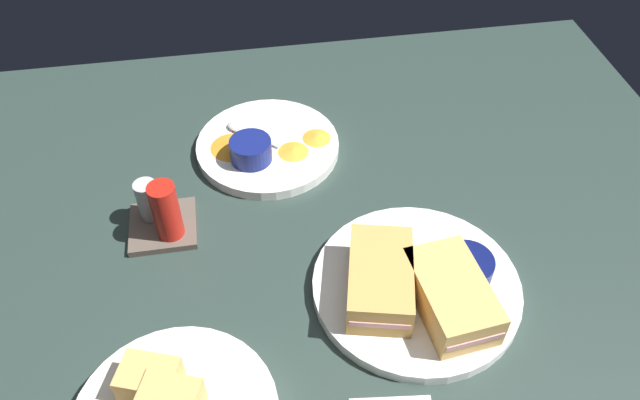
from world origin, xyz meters
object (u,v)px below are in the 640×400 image
at_px(plate_sandwich_main, 416,287).
at_px(condiment_caddy, 161,214).
at_px(plate_chips_companion, 268,146).
at_px(ramekin_dark_sauce, 466,269).
at_px(spoon_by_gravy_ramekin, 243,130).
at_px(sandwich_half_near, 380,279).
at_px(spoon_by_dark_ramekin, 425,291).
at_px(ramekin_light_gravy, 251,150).
at_px(sandwich_half_far, 451,295).

bearing_deg(plate_sandwich_main, condiment_caddy, 63.60).
bearing_deg(plate_sandwich_main, plate_chips_companion, 27.46).
xyz_separation_m(ramekin_dark_sauce, spoon_by_gravy_ramekin, (0.33, 0.25, -0.02)).
bearing_deg(sandwich_half_near, plate_sandwich_main, -85.72).
height_order(spoon_by_dark_ramekin, spoon_by_gravy_ramekin, same).
height_order(sandwich_half_near, ramekin_light_gravy, sandwich_half_near).
bearing_deg(spoon_by_gravy_ramekin, spoon_by_dark_ramekin, -150.50).
distance_m(ramekin_dark_sauce, plate_chips_companion, 0.37).
bearing_deg(spoon_by_dark_ramekin, ramekin_light_gravy, 33.88).
bearing_deg(ramekin_dark_sauce, plate_sandwich_main, 85.28).
bearing_deg(ramekin_dark_sauce, sandwich_half_near, 89.40).
height_order(sandwich_half_near, spoon_by_gravy_ramekin, sandwich_half_near).
bearing_deg(spoon_by_dark_ramekin, ramekin_dark_sauce, -78.11).
bearing_deg(plate_chips_companion, ramekin_dark_sauce, -144.82).
bearing_deg(spoon_by_dark_ramekin, plate_sandwich_main, 21.11).
relative_size(sandwich_half_near, ramekin_light_gravy, 2.34).
xyz_separation_m(ramekin_dark_sauce, spoon_by_dark_ramekin, (-0.01, 0.05, -0.02)).
relative_size(plate_sandwich_main, spoon_by_gravy_ramekin, 3.15).
relative_size(plate_chips_companion, condiment_caddy, 2.31).
height_order(plate_sandwich_main, ramekin_dark_sauce, ramekin_dark_sauce).
distance_m(sandwich_half_near, ramekin_light_gravy, 0.30).
bearing_deg(condiment_caddy, plate_sandwich_main, -116.40).
xyz_separation_m(sandwich_half_far, ramekin_dark_sauce, (0.04, -0.03, -0.00)).
xyz_separation_m(sandwich_half_far, condiment_caddy, (0.19, 0.34, -0.01)).
bearing_deg(plate_sandwich_main, ramekin_dark_sauce, -94.72).
bearing_deg(ramekin_dark_sauce, sandwich_half_far, 139.75).
relative_size(plate_sandwich_main, condiment_caddy, 2.73).
xyz_separation_m(plate_sandwich_main, spoon_by_dark_ramekin, (-0.02, -0.01, 0.01)).
bearing_deg(plate_sandwich_main, ramekin_light_gravy, 34.56).
distance_m(spoon_by_gravy_ramekin, condiment_caddy, 0.21).
distance_m(sandwich_half_near, spoon_by_dark_ramekin, 0.06).
relative_size(spoon_by_dark_ramekin, condiment_caddy, 1.05).
bearing_deg(ramekin_light_gravy, ramekin_dark_sauce, -138.22).
relative_size(ramekin_light_gravy, condiment_caddy, 0.65).
height_order(plate_sandwich_main, sandwich_half_far, sandwich_half_far).
height_order(plate_sandwich_main, sandwich_half_near, sandwich_half_near).
distance_m(sandwich_half_near, sandwich_half_far, 0.09).
distance_m(plate_sandwich_main, ramekin_dark_sauce, 0.07).
relative_size(plate_sandwich_main, spoon_by_dark_ramekin, 2.61).
xyz_separation_m(sandwich_half_far, spoon_by_gravy_ramekin, (0.37, 0.22, -0.02)).
relative_size(sandwich_half_far, spoon_by_gravy_ramekin, 1.69).
relative_size(sandwich_half_far, condiment_caddy, 1.47).
relative_size(sandwich_half_near, plate_chips_companion, 0.66).
bearing_deg(condiment_caddy, plate_chips_companion, -47.85).
relative_size(spoon_by_gravy_ramekin, condiment_caddy, 0.87).
height_order(plate_chips_companion, ramekin_light_gravy, ramekin_light_gravy).
bearing_deg(spoon_by_gravy_ramekin, ramekin_light_gravy, -173.63).
height_order(sandwich_half_near, ramekin_dark_sauce, sandwich_half_near).
bearing_deg(ramekin_light_gravy, condiment_caddy, 130.12).
distance_m(sandwich_half_near, plate_chips_companion, 0.32).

